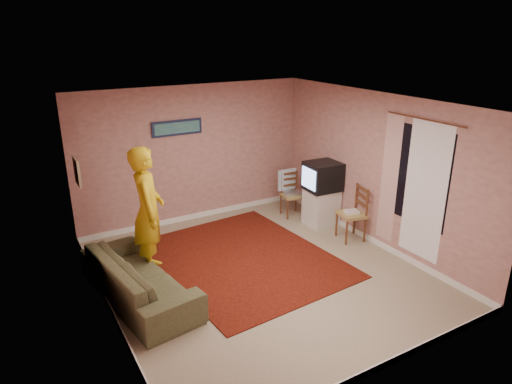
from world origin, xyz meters
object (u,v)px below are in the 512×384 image
chair_a (292,190)px  sofa (139,278)px  crt_tv (322,176)px  person (148,211)px  chair_b (352,208)px  tv_cabinet (321,207)px

chair_a → sofa: (-3.52, -1.42, -0.21)m
crt_tv → person: 3.35m
chair_b → sofa: size_ratio=0.24×
sofa → person: person is taller
tv_cabinet → person: person is taller
tv_cabinet → chair_a: 0.71m
sofa → tv_cabinet: bearing=-86.7°
chair_b → sofa: bearing=-77.4°
tv_cabinet → chair_a: size_ratio=1.49×
tv_cabinet → person: size_ratio=0.35×
tv_cabinet → sofa: size_ratio=0.32×
chair_a → person: bearing=-158.4°
crt_tv → chair_b: 0.87m
chair_a → chair_b: chair_b is taller
chair_b → sofa: chair_b is taller
person → sofa: bearing=165.2°
tv_cabinet → person: (-3.35, -0.11, 0.64)m
crt_tv → sofa: size_ratio=0.30×
crt_tv → chair_a: 0.81m
chair_a → person: 3.24m
crt_tv → tv_cabinet: bearing=0.0°
sofa → person: (0.40, 0.67, 0.67)m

